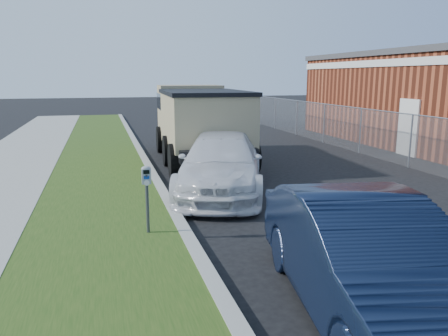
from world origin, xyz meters
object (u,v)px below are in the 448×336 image
object	(u,v)px
navy_sedan	(366,259)
white_wagon	(221,163)
parking_meter	(147,185)
dump_truck	(198,119)

from	to	relation	value
navy_sedan	white_wagon	bearing A→B (deg)	99.85
parking_meter	dump_truck	world-z (taller)	dump_truck
parking_meter	white_wagon	world-z (taller)	white_wagon
white_wagon	navy_sedan	xyz separation A→B (m)	(0.09, -6.61, 0.01)
white_wagon	navy_sedan	size ratio (longest dim) A/B	1.11
parking_meter	navy_sedan	distance (m)	4.24
white_wagon	dump_truck	bearing A→B (deg)	103.80
navy_sedan	dump_truck	world-z (taller)	dump_truck
white_wagon	navy_sedan	world-z (taller)	navy_sedan
parking_meter	navy_sedan	world-z (taller)	navy_sedan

